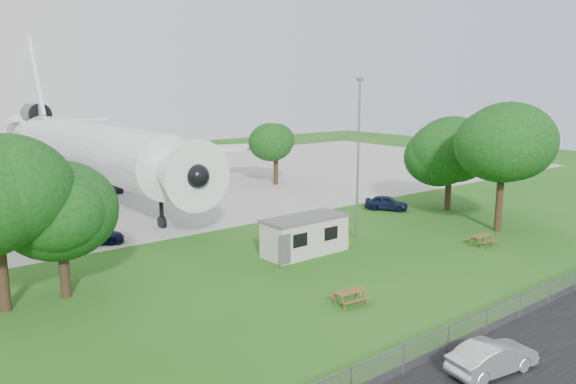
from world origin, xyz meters
TOP-DOWN VIEW (x-y plane):
  - ground at (0.00, 0.00)m, footprint 160.00×160.00m
  - asphalt_strip at (0.00, -13.00)m, footprint 120.00×8.00m
  - concrete_apron at (0.00, 38.00)m, footprint 120.00×46.00m
  - airliner at (-2.00, 35.86)m, footprint 46.36×47.73m
  - site_cabin at (2.62, 5.72)m, footprint 6.76×2.75m
  - picnic_west at (-1.45, -2.86)m, footprint 1.95×1.68m
  - picnic_east at (14.11, -0.86)m, footprint 1.82×1.52m
  - fence at (0.00, -9.50)m, footprint 58.00×0.04m
  - lamp_mast at (8.20, 6.20)m, footprint 0.16×0.16m
  - tree_west_small at (-13.06, 7.84)m, footprint 6.59×6.59m
  - tree_east_front at (18.75, 0.70)m, footprint 7.64×7.64m
  - tree_east_back at (22.02, 7.88)m, footprint 7.44×7.44m
  - tree_far_apron at (17.58, 28.68)m, footprint 5.38×5.38m
  - car_centre_sedan at (-2.07, -11.70)m, footprint 4.23×2.07m
  - car_ne_hatch at (17.51, 11.43)m, footprint 3.54×4.22m
  - car_apron_van at (-8.19, 17.22)m, footprint 4.82×3.56m

SIDE VIEW (x-z plane):
  - ground at x=0.00m, z-range 0.00..0.00m
  - picnic_west at x=-1.45m, z-range -0.38..0.38m
  - picnic_east at x=14.11m, z-range -0.38..0.38m
  - fence at x=0.00m, z-range -0.65..0.65m
  - asphalt_strip at x=0.00m, z-range 0.00..0.02m
  - concrete_apron at x=0.00m, z-range 0.00..0.03m
  - car_apron_van at x=-8.19m, z-range 0.00..1.30m
  - car_centre_sedan at x=-2.07m, z-range 0.00..1.33m
  - car_ne_hatch at x=17.51m, z-range 0.00..1.36m
  - site_cabin at x=2.62m, z-range 0.00..2.62m
  - tree_west_small at x=-13.06m, z-range 0.73..8.79m
  - tree_far_apron at x=17.58m, z-range 1.23..9.11m
  - airliner at x=-2.00m, z-range -3.57..14.11m
  - tree_east_back at x=22.02m, z-range 0.80..9.86m
  - lamp_mast at x=8.20m, z-range 0.00..12.00m
  - tree_east_front at x=18.75m, z-range 1.45..12.02m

